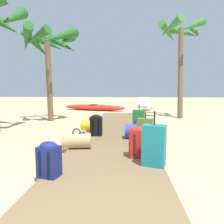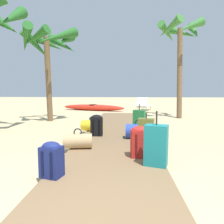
# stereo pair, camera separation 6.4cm
# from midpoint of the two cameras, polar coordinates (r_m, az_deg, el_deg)

# --- Properties ---
(ground_plane) EXTENTS (60.00, 60.00, 0.00)m
(ground_plane) POSITION_cam_midpoint_polar(r_m,az_deg,el_deg) (5.39, 1.18, -7.33)
(ground_plane) COLOR tan
(boardwalk) EXTENTS (1.71, 9.06, 0.08)m
(boardwalk) POSITION_cam_midpoint_polar(r_m,az_deg,el_deg) (6.27, 1.60, -5.08)
(boardwalk) COLOR brown
(boardwalk) RESTS_ON ground
(backpack_navy) EXTENTS (0.31, 0.28, 0.48)m
(backpack_navy) POSITION_cam_midpoint_polar(r_m,az_deg,el_deg) (3.03, -15.75, -11.67)
(backpack_navy) COLOR navy
(backpack_navy) RESTS_ON boardwalk
(backpack_red) EXTENTS (0.31, 0.27, 0.54)m
(backpack_red) POSITION_cam_midpoint_polar(r_m,az_deg,el_deg) (3.77, 7.35, -7.53)
(backpack_red) COLOR red
(backpack_red) RESTS_ON boardwalk
(duffel_bag_blue) EXTENTS (0.61, 0.37, 0.45)m
(duffel_bag_blue) POSITION_cam_midpoint_polar(r_m,az_deg,el_deg) (5.19, 7.14, -5.06)
(duffel_bag_blue) COLOR #2847B7
(duffel_bag_blue) RESTS_ON boardwalk
(backpack_black) EXTENTS (0.29, 0.22, 0.53)m
(backpack_black) POSITION_cam_midpoint_polar(r_m,az_deg,el_deg) (5.44, -3.86, -3.36)
(backpack_black) COLOR black
(backpack_black) RESTS_ON boardwalk
(duffel_bag_tan) EXTENTS (0.59, 0.37, 0.40)m
(duffel_bag_tan) POSITION_cam_midpoint_polar(r_m,az_deg,el_deg) (4.36, -8.89, -7.54)
(duffel_bag_tan) COLOR tan
(duffel_bag_tan) RESTS_ON boardwalk
(suitcase_green) EXTENTS (0.37, 0.28, 0.76)m
(suitcase_green) POSITION_cam_midpoint_polar(r_m,az_deg,el_deg) (5.96, 7.45, -2.36)
(suitcase_green) COLOR #237538
(suitcase_green) RESTS_ON boardwalk
(duffel_bag_yellow) EXTENTS (0.63, 0.46, 0.42)m
(duffel_bag_yellow) POSITION_cam_midpoint_polar(r_m,az_deg,el_deg) (6.08, -5.07, -3.59)
(duffel_bag_yellow) COLOR gold
(duffel_bag_yellow) RESTS_ON boardwalk
(suitcase_olive) EXTENTS (0.37, 0.28, 0.67)m
(suitcase_olive) POSITION_cam_midpoint_polar(r_m,az_deg,el_deg) (4.66, 9.14, -5.04)
(suitcase_olive) COLOR olive
(suitcase_olive) RESTS_ON boardwalk
(suitcase_teal) EXTENTS (0.39, 0.32, 0.84)m
(suitcase_teal) POSITION_cam_midpoint_polar(r_m,az_deg,el_deg) (3.38, 11.55, -8.63)
(suitcase_teal) COLOR #197A7F
(suitcase_teal) RESTS_ON boardwalk
(palm_tree_far_right) EXTENTS (2.00, 2.03, 4.21)m
(palm_tree_far_right) POSITION_cam_midpoint_polar(r_m,az_deg,el_deg) (10.23, 17.99, 17.98)
(palm_tree_far_right) COLOR brown
(palm_tree_far_right) RESTS_ON ground
(palm_tree_far_left) EXTENTS (2.45, 2.47, 3.60)m
(palm_tree_far_left) POSITION_cam_midpoint_polar(r_m,az_deg,el_deg) (8.92, -16.14, 16.57)
(palm_tree_far_left) COLOR brown
(palm_tree_far_left) RESTS_ON ground
(lounge_chair) EXTENTS (1.08, 1.66, 0.78)m
(lounge_chair) POSITION_cam_midpoint_polar(r_m,az_deg,el_deg) (12.85, 8.82, 1.80)
(lounge_chair) COLOR white
(lounge_chair) RESTS_ON ground
(kayak) EXTENTS (3.95, 1.80, 0.36)m
(kayak) POSITION_cam_midpoint_polar(r_m,az_deg,el_deg) (12.91, -4.63, 1.21)
(kayak) COLOR red
(kayak) RESTS_ON ground
(rock_right_near) EXTENTS (0.33, 0.34, 0.19)m
(rock_right_near) POSITION_cam_midpoint_polar(r_m,az_deg,el_deg) (6.57, 11.57, -4.23)
(rock_right_near) COLOR gray
(rock_right_near) RESTS_ON ground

